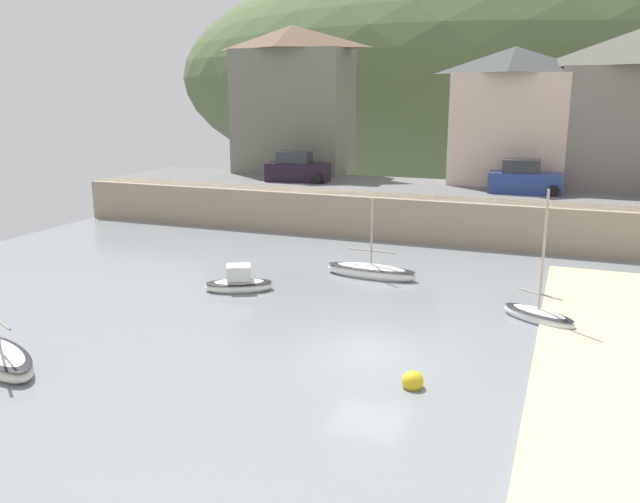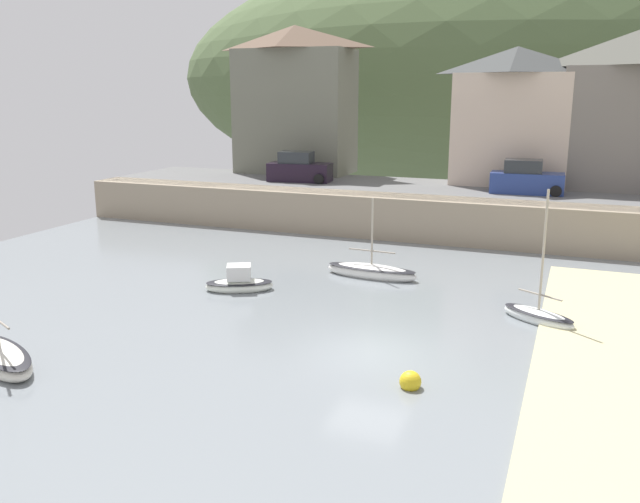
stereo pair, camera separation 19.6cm
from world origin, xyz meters
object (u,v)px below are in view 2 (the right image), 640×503
Objects in this scene: sailboat_far_left at (239,283)px; sailboat_blue_trim at (371,272)px; waterfront_building_centre at (514,115)px; sailboat_nearest_shore at (1,357)px; waterfront_building_left at (295,99)px; parked_car_near_slipway at (299,169)px; dinghy_open_wooden at (538,315)px; parked_car_by_wall at (526,179)px; waterfront_building_right at (640,108)px; mooring_buoy at (410,382)px.

sailboat_blue_trim is at bearing 14.17° from sailboat_far_left.
waterfront_building_centre is 33.29m from sailboat_nearest_shore.
waterfront_building_left reaches higher than sailboat_nearest_shore.
sailboat_far_left is 17.05m from parked_car_near_slipway.
sailboat_blue_trim is 1.40× the size of sailboat_far_left.
dinghy_open_wooden is at bearing -24.45° from sailboat_far_left.
waterfront_building_left is 17.69m from parked_car_by_wall.
sailboat_blue_trim is at bearing -60.69° from parked_car_near_slipway.
waterfront_building_left reaches higher than parked_car_near_slipway.
waterfront_building_left is 22.43m from waterfront_building_right.
waterfront_building_right is 1.88× the size of dinghy_open_wooden.
waterfront_building_right is at bearing 109.25° from dinghy_open_wooden.
parked_car_by_wall is (1.36, -4.50, -3.51)m from waterfront_building_centre.
sailboat_nearest_shore is (3.35, -30.44, -7.35)m from waterfront_building_left.
waterfront_building_centre is 28.17m from mooring_buoy.
sailboat_blue_trim is (11.01, -16.77, -7.36)m from waterfront_building_left.
mooring_buoy is (9.04, -6.63, -0.11)m from sailboat_far_left.
waterfront_building_centre reaches higher than mooring_buoy.
parked_car_by_wall is at bearing 31.33° from sailboat_far_left.
waterfront_building_left is 2.28× the size of sailboat_nearest_shore.
waterfront_building_centre is at bearing 180.00° from waterfront_building_right.
parked_car_near_slipway and parked_car_by_wall have the same top height.
waterfront_building_centre is 1.97× the size of sailboat_blue_trim.
parked_car_near_slipway is (-1.15, 25.94, 2.94)m from sailboat_nearest_shore.
sailboat_far_left is 19.38m from parked_car_by_wall.
dinghy_open_wooden is at bearing -80.82° from waterfront_building_centre.
waterfront_building_centre is 13.57× the size of mooring_buoy.
waterfront_building_right is at bearing -0.00° from waterfront_building_left.
parked_car_by_wall is (5.52, 12.27, 2.95)m from sailboat_blue_trim.
sailboat_nearest_shore is 18.20m from dinghy_open_wooden.
waterfront_building_right is 2.09× the size of sailboat_nearest_shore.
waterfront_building_centre is at bearing 12.77° from parked_car_near_slipway.
sailboat_blue_trim is 8.22m from dinghy_open_wooden.
sailboat_far_left is 12.05m from dinghy_open_wooden.
waterfront_building_centre is (15.17, -0.00, -0.89)m from waterfront_building_left.
mooring_buoy is (0.28, -27.40, -6.53)m from waterfront_building_centre.
parked_car_near_slipway is at bearing 177.01° from parked_car_by_wall.
waterfront_building_right is 3.05× the size of sailboat_far_left.
sailboat_blue_trim is at bearing -56.72° from waterfront_building_left.
waterfront_building_right is 36.59m from sailboat_nearest_shore.
sailboat_far_left is 0.62× the size of dinghy_open_wooden.
waterfront_building_left is 2.05× the size of dinghy_open_wooden.
parked_car_near_slipway is (2.20, -4.50, -4.40)m from waterfront_building_left.
dinghy_open_wooden is at bearing -50.52° from parked_car_near_slipway.
parked_car_by_wall reaches higher than mooring_buoy.
waterfront_building_centre is at bearing -0.00° from waterfront_building_left.
dinghy_open_wooden reaches higher than mooring_buoy.
mooring_buoy is at bearing -82.49° from dinghy_open_wooden.
parked_car_by_wall reaches higher than sailboat_far_left.
parked_car_near_slipway reaches higher than mooring_buoy.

